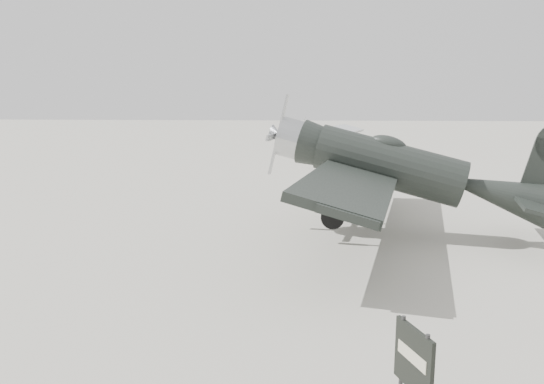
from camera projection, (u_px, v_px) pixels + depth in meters
The scene contains 4 objects.
ground at pixel (323, 242), 17.80m from camera, with size 160.00×160.00×0.00m, color #A29F8F.
lowwing_monoplane at pixel (403, 170), 18.08m from camera, with size 9.99×13.83×4.44m.
highwing_monoplane at pixel (343, 138), 38.10m from camera, with size 7.00×9.67×2.77m.
sign_board at pixel (414, 361), 8.13m from camera, with size 0.41×0.98×1.46m.
Camera 1 is at (-0.65, -17.26, 4.92)m, focal length 35.00 mm.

